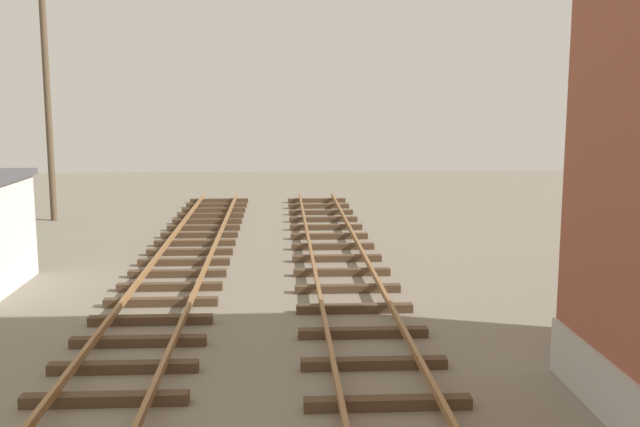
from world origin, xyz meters
TOP-DOWN VIEW (x-y plane):
  - utility_pole_far at (-9.18, 22.48)m, footprint 1.80×0.24m

SIDE VIEW (x-z plane):
  - utility_pole_far at x=-9.18m, z-range 0.20..9.39m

